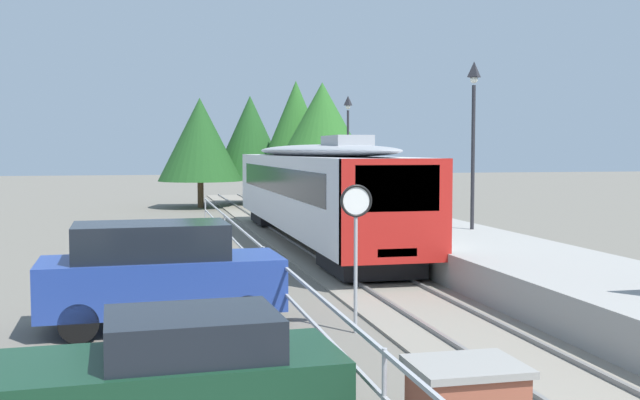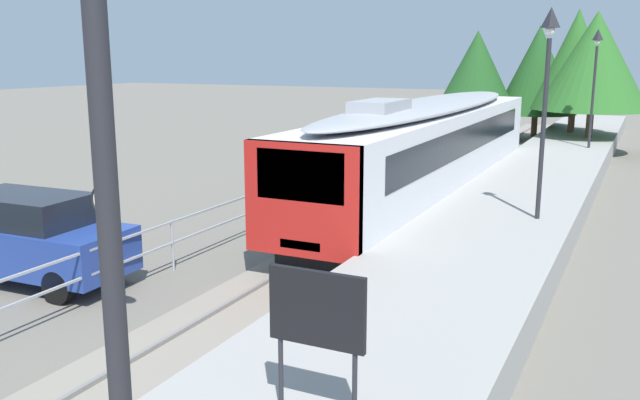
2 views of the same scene
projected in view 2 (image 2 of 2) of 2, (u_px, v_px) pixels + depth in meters
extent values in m
plane|color=#6B665B|center=(350.00, 196.00, 24.95)|extent=(160.00, 160.00, 0.00)
cube|color=gray|center=(429.00, 203.00, 23.66)|extent=(3.20, 60.00, 0.06)
cube|color=slate|center=(409.00, 199.00, 23.96)|extent=(0.08, 60.00, 0.08)
cube|color=slate|center=(449.00, 203.00, 23.34)|extent=(0.08, 60.00, 0.08)
cube|color=silver|center=(429.00, 148.00, 23.11)|extent=(2.80, 19.07, 2.55)
cube|color=red|center=(302.00, 200.00, 14.81)|extent=(2.80, 0.24, 2.55)
cube|color=black|center=(300.00, 176.00, 14.63)|extent=(2.13, 0.08, 1.12)
cube|color=black|center=(429.00, 137.00, 23.02)|extent=(2.82, 16.02, 0.92)
ellipsoid|color=#9EA0A5|center=(430.00, 106.00, 22.80)|extent=(2.69, 18.31, 0.44)
cube|color=#9EA0A5|center=(380.00, 107.00, 18.55)|extent=(1.10, 2.20, 0.36)
cube|color=#EAE5C6|center=(301.00, 245.00, 14.96)|extent=(1.00, 0.10, 0.20)
cube|color=black|center=(344.00, 243.00, 17.16)|extent=(2.24, 3.20, 0.55)
cube|color=black|center=(476.00, 164.00, 29.71)|extent=(2.24, 3.20, 0.55)
cube|color=#999691|center=(525.00, 199.00, 22.18)|extent=(3.90, 60.00, 0.90)
cylinder|color=#232328|center=(543.00, 131.00, 17.20)|extent=(0.12, 0.12, 4.60)
pyramid|color=#232328|center=(551.00, 17.00, 16.62)|extent=(0.34, 0.34, 0.50)
sphere|color=silver|center=(550.00, 31.00, 16.68)|extent=(0.24, 0.24, 0.24)
cylinder|color=#232328|center=(593.00, 98.00, 30.78)|extent=(0.12, 0.12, 4.60)
pyramid|color=#232328|center=(598.00, 35.00, 30.20)|extent=(0.34, 0.34, 0.50)
sphere|color=silver|center=(597.00, 42.00, 30.26)|extent=(0.24, 0.24, 0.24)
cylinder|color=#232328|center=(281.00, 373.00, 8.09)|extent=(0.06, 0.06, 0.90)
cylinder|color=#232328|center=(355.00, 390.00, 7.68)|extent=(0.06, 0.06, 0.90)
cube|color=black|center=(317.00, 309.00, 7.70)|extent=(1.20, 0.08, 0.90)
cylinder|color=#9EA0A5|center=(110.00, 274.00, 12.56)|extent=(0.07, 0.07, 2.20)
cylinder|color=white|center=(104.00, 201.00, 12.25)|extent=(0.60, 0.03, 0.60)
torus|color=black|center=(104.00, 201.00, 12.23)|extent=(0.61, 0.05, 0.61)
cube|color=#9EA0A5|center=(171.00, 222.00, 16.04)|extent=(0.05, 36.00, 0.05)
cube|color=#9EA0A5|center=(172.00, 243.00, 16.15)|extent=(0.05, 36.00, 0.05)
cylinder|color=#9EA0A5|center=(173.00, 245.00, 16.16)|extent=(0.06, 0.06, 1.25)
cylinder|color=#9EA0A5|center=(331.00, 183.00, 24.07)|extent=(0.06, 0.06, 1.25)
cylinder|color=#9EA0A5|center=(412.00, 152.00, 31.98)|extent=(0.06, 0.06, 1.25)
cube|color=navy|center=(33.00, 246.00, 15.28)|extent=(4.67, 2.08, 1.00)
cube|color=black|center=(23.00, 209.00, 15.19)|extent=(2.96, 1.78, 0.68)
cylinder|color=black|center=(113.00, 265.00, 15.53)|extent=(0.73, 0.27, 0.72)
cylinder|color=black|center=(59.00, 287.00, 14.05)|extent=(0.73, 0.27, 0.72)
cylinder|color=black|center=(15.00, 250.00, 16.73)|extent=(0.73, 0.27, 0.72)
cylinder|color=brown|center=(589.00, 132.00, 35.19)|extent=(0.36, 0.36, 2.31)
cone|color=#286023|center=(595.00, 61.00, 34.42)|extent=(5.59, 5.59, 5.01)
cylinder|color=brown|center=(474.00, 128.00, 40.89)|extent=(0.36, 0.36, 1.60)
cone|color=#1E4C1E|center=(476.00, 73.00, 40.21)|extent=(5.01, 5.01, 4.94)
cylinder|color=brown|center=(534.00, 127.00, 41.12)|extent=(0.36, 0.36, 1.62)
cone|color=#1E4C1E|center=(538.00, 70.00, 40.40)|extent=(4.79, 4.79, 5.22)
cylinder|color=brown|center=(571.00, 129.00, 37.59)|extent=(0.36, 0.36, 2.17)
cone|color=#286023|center=(576.00, 59.00, 36.79)|extent=(4.52, 4.52, 5.41)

